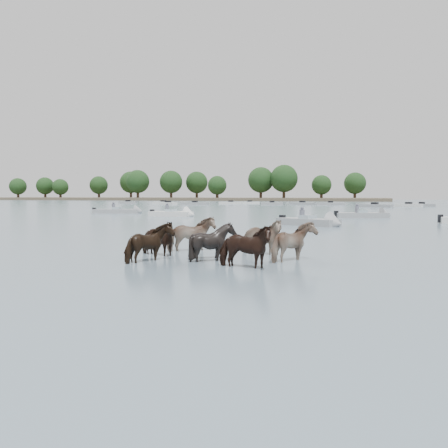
% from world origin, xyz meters
% --- Properties ---
extents(ground, '(400.00, 400.00, 0.00)m').
position_xyz_m(ground, '(0.00, 0.00, 0.00)').
color(ground, slate).
rests_on(ground, ground).
extents(shoreline, '(160.00, 30.00, 1.00)m').
position_xyz_m(shoreline, '(-70.00, 150.00, 0.50)').
color(shoreline, '#4C4233').
rests_on(shoreline, ground).
extents(pony_herd, '(6.46, 4.61, 1.51)m').
position_xyz_m(pony_herd, '(-0.95, 1.85, 0.54)').
color(pony_herd, black).
rests_on(pony_herd, ground).
extents(motorboat_a, '(4.97, 1.93, 1.92)m').
position_xyz_m(motorboat_a, '(-14.23, 28.74, 0.23)').
color(motorboat_a, silver).
rests_on(motorboat_a, ground).
extents(motorboat_b, '(5.07, 3.62, 1.92)m').
position_xyz_m(motorboat_b, '(0.42, 19.19, 0.23)').
color(motorboat_b, gray).
rests_on(motorboat_b, ground).
extents(motorboat_c, '(5.40, 3.24, 1.92)m').
position_xyz_m(motorboat_c, '(3.80, 31.86, 0.23)').
color(motorboat_c, gray).
rests_on(motorboat_c, ground).
extents(motorboat_f, '(5.86, 3.17, 1.92)m').
position_xyz_m(motorboat_f, '(-23.24, 33.78, 0.23)').
color(motorboat_f, gray).
rests_on(motorboat_f, ground).
extents(distant_flotilla, '(106.62, 22.79, 0.93)m').
position_xyz_m(distant_flotilla, '(0.98, 81.05, 0.26)').
color(distant_flotilla, gray).
rests_on(distant_flotilla, ground).
extents(treeline, '(143.03, 23.95, 12.51)m').
position_xyz_m(treeline, '(-65.87, 148.88, 6.70)').
color(treeline, '#382619').
rests_on(treeline, ground).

